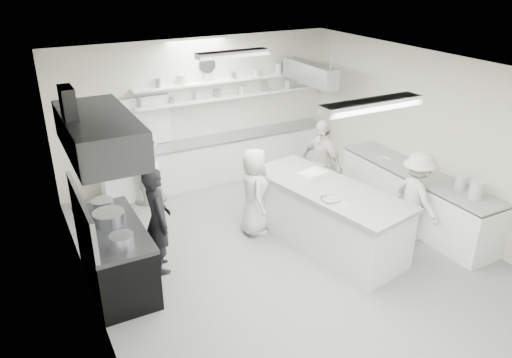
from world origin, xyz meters
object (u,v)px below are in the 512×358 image
stove (116,257)px  prep_island (327,217)px  cook_stove (158,220)px  right_counter (415,197)px  back_counter (220,159)px  cook_back (143,163)px

stove → prep_island: size_ratio=0.66×
prep_island → cook_stove: bearing=156.4°
prep_island → right_counter: bearing=-13.9°
right_counter → cook_stove: (-4.56, 0.68, 0.37)m
stove → cook_stove: (0.69, 0.08, 0.39)m
back_counter → right_counter: (2.35, -3.40, 0.01)m
cook_stove → cook_back: size_ratio=1.02×
stove → prep_island: (3.36, -0.51, 0.05)m
prep_island → cook_back: bearing=115.8°
stove → back_counter: (2.90, 2.80, 0.01)m
right_counter → cook_back: bearing=143.4°
cook_stove → right_counter: bearing=-93.2°
stove → prep_island: bearing=-8.6°
cook_back → stove: bearing=59.0°
back_counter → cook_stove: (-2.21, -2.72, 0.38)m
prep_island → cook_stove: 2.76m
prep_island → cook_stove: (-2.68, 0.59, 0.34)m
cook_back → right_counter: bearing=137.7°
stove → cook_stove: 0.80m
back_counter → cook_stove: size_ratio=2.96×
stove → back_counter: back_counter is taller
right_counter → prep_island: (-1.89, 0.09, 0.03)m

